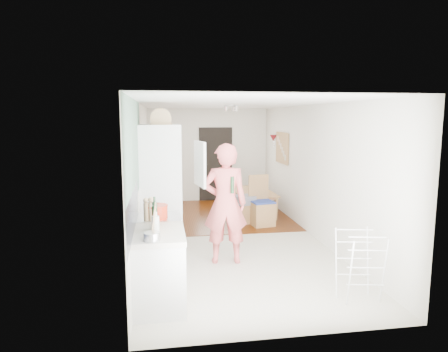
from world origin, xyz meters
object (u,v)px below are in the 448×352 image
object	(u,v)px
drying_rack	(359,266)
dining_table	(254,204)
person	(225,193)
dining_chair	(262,201)
stool	(244,214)

from	to	relation	value
drying_rack	dining_table	bearing A→B (deg)	104.44
person	drying_rack	xyz separation A→B (m)	(1.43, -1.57, -0.67)
dining_chair	stool	bearing A→B (deg)	136.27
drying_rack	stool	bearing A→B (deg)	111.18
person	dining_chair	xyz separation A→B (m)	(1.10, 1.99, -0.58)
dining_table	drying_rack	size ratio (longest dim) A/B	1.50
dining_chair	drying_rack	bearing A→B (deg)	-93.56
person	dining_chair	world-z (taller)	person
person	stool	size ratio (longest dim) A/B	5.16
dining_table	dining_chair	bearing A→B (deg)	174.57
dining_table	dining_chair	size ratio (longest dim) A/B	1.25
person	drying_rack	world-z (taller)	person
stool	person	bearing A→B (deg)	-109.14
drying_rack	person	bearing A→B (deg)	143.59
stool	dining_chair	bearing A→B (deg)	-34.93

